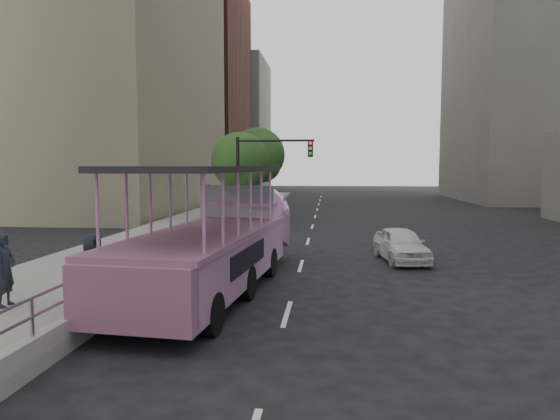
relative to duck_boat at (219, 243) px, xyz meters
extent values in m
plane|color=black|center=(1.25, -0.54, -1.35)|extent=(160.00, 160.00, 0.00)
cube|color=#9D9D98|center=(-4.50, 9.46, -1.20)|extent=(5.50, 80.00, 0.30)
cube|color=#B0B0AA|center=(-1.87, 1.46, -0.87)|extent=(0.24, 30.00, 0.36)
cylinder|color=#A9A8AD|center=(-1.87, -6.54, -0.34)|extent=(0.07, 0.07, 0.70)
cylinder|color=#A9A8AD|center=(-1.87, -4.54, -0.34)|extent=(0.07, 0.07, 0.70)
cylinder|color=#A9A8AD|center=(-1.87, -2.54, -0.34)|extent=(0.07, 0.07, 0.70)
cylinder|color=#A9A8AD|center=(-1.87, -0.54, -0.34)|extent=(0.07, 0.07, 0.70)
cylinder|color=#A9A8AD|center=(-1.87, 1.46, -0.34)|extent=(0.07, 0.07, 0.70)
cylinder|color=#A9A8AD|center=(-1.87, 3.46, -0.34)|extent=(0.07, 0.07, 0.70)
cylinder|color=#A9A8AD|center=(-1.87, 5.46, -0.34)|extent=(0.07, 0.07, 0.70)
cylinder|color=#A9A8AD|center=(-1.87, 7.46, -0.34)|extent=(0.07, 0.07, 0.70)
cylinder|color=#A9A8AD|center=(-1.87, 9.46, -0.34)|extent=(0.07, 0.07, 0.70)
cylinder|color=#A9A8AD|center=(-1.87, 11.46, -0.34)|extent=(0.07, 0.07, 0.70)
cylinder|color=#A9A8AD|center=(-1.87, 1.46, -0.34)|extent=(0.06, 22.00, 0.06)
cylinder|color=#A9A8AD|center=(-1.87, 1.46, -0.01)|extent=(0.06, 22.00, 0.06)
cylinder|color=black|center=(-1.55, -4.06, -0.88)|extent=(0.46, 0.98, 0.95)
cylinder|color=black|center=(0.75, -4.28, -0.88)|extent=(0.46, 0.98, 0.95)
cylinder|color=black|center=(-1.27, -1.14, -0.88)|extent=(0.46, 0.98, 0.95)
cylinder|color=black|center=(1.03, -1.36, -0.88)|extent=(0.46, 0.98, 0.95)
cylinder|color=black|center=(-0.99, 1.79, -0.88)|extent=(0.46, 0.98, 0.95)
cylinder|color=black|center=(1.31, 1.57, -0.88)|extent=(0.46, 0.98, 0.95)
cube|color=#B975A8|center=(-0.10, -1.04, -0.27)|extent=(3.43, 8.82, 1.31)
cube|color=#B975A8|center=(0.38, 3.98, -0.01)|extent=(2.77, 2.46, 1.64)
cylinder|color=#B975A8|center=(0.46, 4.87, 0.31)|extent=(2.53, 0.97, 2.47)
cube|color=#97587B|center=(-0.52, -5.48, -0.27)|extent=(2.65, 0.62, 1.31)
cube|color=#97587B|center=(-0.10, -1.04, 0.45)|extent=(3.59, 9.15, 0.13)
cube|color=black|center=(-0.14, -1.45, 2.21)|extent=(3.43, 7.16, 0.15)
cube|color=#8B98A4|center=(0.21, 2.15, 1.09)|extent=(2.42, 0.44, 1.10)
cube|color=#B975A8|center=(0.25, 2.62, 0.77)|extent=(2.40, 1.26, 0.53)
imported|color=white|center=(6.03, 4.76, -0.70)|extent=(2.05, 3.97, 1.29)
imported|color=#20242F|center=(-4.38, -3.60, -0.16)|extent=(0.48, 0.68, 1.77)
imported|color=#20242F|center=(-2.55, -2.90, -0.21)|extent=(0.64, 0.89, 1.69)
cylinder|color=black|center=(-1.46, 4.61, -0.01)|extent=(0.09, 0.09, 2.67)
cube|color=#0C0F57|center=(-1.46, 4.61, 1.11)|extent=(0.21, 0.64, 0.96)
cube|color=white|center=(-1.43, 4.61, 1.11)|extent=(0.13, 0.41, 0.59)
cylinder|color=black|center=(-1.65, 11.96, 1.25)|extent=(0.18, 0.18, 5.20)
cylinder|color=black|center=(0.35, 11.96, 3.65)|extent=(4.20, 0.12, 0.12)
cube|color=black|center=(2.25, 11.96, 3.20)|extent=(0.28, 0.22, 0.85)
sphere|color=red|center=(2.25, 11.83, 3.50)|extent=(0.16, 0.16, 0.16)
cylinder|color=#3A291A|center=(-2.15, 15.46, 0.19)|extent=(0.22, 0.22, 3.08)
sphere|color=#2C4F1F|center=(-2.15, 15.46, 2.61)|extent=(3.52, 3.52, 3.52)
sphere|color=#2C4F1F|center=(-1.75, 15.16, 2.06)|extent=(2.42, 2.42, 2.42)
cylinder|color=#3A291A|center=(-1.95, 21.46, 0.39)|extent=(0.22, 0.22, 3.47)
sphere|color=#2C4F1F|center=(-1.95, 21.46, 3.12)|extent=(3.97, 3.97, 3.97)
sphere|color=#2C4F1F|center=(-1.55, 21.16, 2.50)|extent=(2.73, 2.73, 2.73)
cube|color=brown|center=(-16.75, 47.46, 11.65)|extent=(18.00, 16.00, 26.00)
cube|color=gray|center=(-14.75, 63.46, 8.65)|extent=(16.00, 14.00, 20.00)
camera|label=1|loc=(3.28, -14.55, 2.28)|focal=32.00mm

